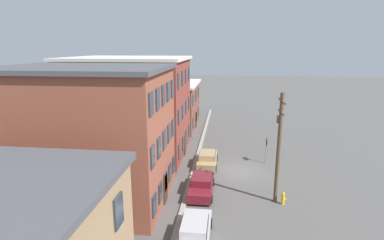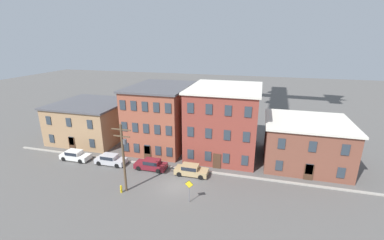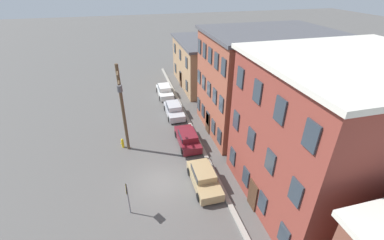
# 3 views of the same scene
# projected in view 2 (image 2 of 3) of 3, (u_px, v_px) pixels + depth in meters

# --- Properties ---
(ground_plane) EXTENTS (200.00, 200.00, 0.00)m
(ground_plane) POSITION_uv_depth(u_px,v_px,m) (175.00, 187.00, 31.37)
(ground_plane) COLOR #565451
(kerb_strip) EXTENTS (56.00, 0.36, 0.16)m
(kerb_strip) POSITION_uv_depth(u_px,v_px,m) (186.00, 169.00, 35.49)
(kerb_strip) COLOR #9E998E
(kerb_strip) RESTS_ON ground_plane
(apartment_corner) EXTENTS (11.98, 11.63, 6.59)m
(apartment_corner) POSITION_uv_depth(u_px,v_px,m) (92.00, 120.00, 45.86)
(apartment_corner) COLOR #9E7A56
(apartment_corner) RESTS_ON ground_plane
(apartment_midblock) EXTENTS (9.17, 12.06, 10.13)m
(apartment_midblock) POSITION_uv_depth(u_px,v_px,m) (161.00, 116.00, 42.22)
(apartment_midblock) COLOR brown
(apartment_midblock) RESTS_ON ground_plane
(apartment_far) EXTENTS (10.56, 12.14, 10.45)m
(apartment_far) POSITION_uv_depth(u_px,v_px,m) (224.00, 120.00, 39.62)
(apartment_far) COLOR brown
(apartment_far) RESTS_ON ground_plane
(apartment_annex) EXTENTS (11.41, 10.27, 6.47)m
(apartment_annex) POSITION_uv_depth(u_px,v_px,m) (305.00, 142.00, 36.44)
(apartment_annex) COLOR brown
(apartment_annex) RESTS_ON ground_plane
(car_white) EXTENTS (4.40, 1.92, 1.43)m
(car_white) POSITION_uv_depth(u_px,v_px,m) (75.00, 155.00, 38.14)
(car_white) COLOR silver
(car_white) RESTS_ON ground_plane
(car_silver) EXTENTS (4.40, 1.92, 1.43)m
(car_silver) POSITION_uv_depth(u_px,v_px,m) (110.00, 159.00, 36.83)
(car_silver) COLOR #B7B7BC
(car_silver) RESTS_ON ground_plane
(car_maroon) EXTENTS (4.40, 1.92, 1.43)m
(car_maroon) POSITION_uv_depth(u_px,v_px,m) (151.00, 164.00, 35.39)
(car_maroon) COLOR maroon
(car_maroon) RESTS_ON ground_plane
(car_tan) EXTENTS (4.40, 1.92, 1.43)m
(car_tan) POSITION_uv_depth(u_px,v_px,m) (191.00, 170.00, 33.90)
(car_tan) COLOR tan
(car_tan) RESTS_ON ground_plane
(caution_sign) EXTENTS (0.99, 0.08, 2.76)m
(caution_sign) POSITION_uv_depth(u_px,v_px,m) (189.00, 188.00, 27.87)
(caution_sign) COLOR slate
(caution_sign) RESTS_ON ground_plane
(utility_pole) EXTENTS (2.40, 0.44, 8.35)m
(utility_pole) POSITION_uv_depth(u_px,v_px,m) (124.00, 155.00, 29.14)
(utility_pole) COLOR brown
(utility_pole) RESTS_ON ground_plane
(fire_hydrant) EXTENTS (0.24, 0.34, 0.96)m
(fire_hydrant) POSITION_uv_depth(u_px,v_px,m) (121.00, 189.00, 30.06)
(fire_hydrant) COLOR yellow
(fire_hydrant) RESTS_ON ground_plane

